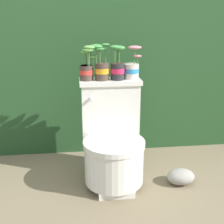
% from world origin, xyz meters
% --- Properties ---
extents(ground_plane, '(12.00, 12.00, 0.00)m').
position_xyz_m(ground_plane, '(0.00, 0.00, 0.00)').
color(ground_plane, '#75664C').
extents(hedge_backdrop, '(2.86, 1.02, 1.30)m').
position_xyz_m(hedge_backdrop, '(0.00, 1.15, 0.65)').
color(hedge_backdrop, '#234723').
rests_on(hedge_backdrop, ground).
extents(toilet, '(0.44, 0.53, 0.72)m').
position_xyz_m(toilet, '(0.06, 0.12, 0.30)').
color(toilet, silver).
rests_on(toilet, ground).
extents(potted_plant_left, '(0.11, 0.10, 0.24)m').
position_xyz_m(potted_plant_left, '(-0.10, 0.26, 0.81)').
color(potted_plant_left, '#47382D').
rests_on(potted_plant_left, toilet).
extents(potted_plant_midleft, '(0.14, 0.10, 0.25)m').
position_xyz_m(potted_plant_midleft, '(0.00, 0.26, 0.81)').
color(potted_plant_midleft, '#47382D').
rests_on(potted_plant_midleft, toilet).
extents(potted_plant_middle, '(0.11, 0.10, 0.24)m').
position_xyz_m(potted_plant_middle, '(0.12, 0.26, 0.81)').
color(potted_plant_middle, '#262628').
rests_on(potted_plant_middle, toilet).
extents(potted_plant_midright, '(0.12, 0.11, 0.23)m').
position_xyz_m(potted_plant_midright, '(0.22, 0.28, 0.80)').
color(potted_plant_midright, beige).
rests_on(potted_plant_midright, toilet).
extents(garden_stone, '(0.20, 0.16, 0.11)m').
position_xyz_m(garden_stone, '(0.54, 0.01, 0.05)').
color(garden_stone, gray).
rests_on(garden_stone, ground).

